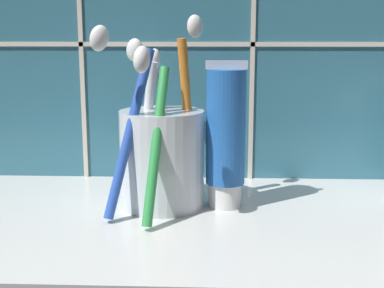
{
  "coord_description": "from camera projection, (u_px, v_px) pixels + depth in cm",
  "views": [
    {
      "loc": [
        -2.34,
        -46.81,
        18.52
      ],
      "look_at": [
        -4.31,
        1.23,
        8.56
      ],
      "focal_mm": 50.0,
      "sensor_mm": 36.0,
      "label": 1
    }
  ],
  "objects": [
    {
      "name": "sink_counter",
      "position": [
        238.0,
        227.0,
        0.49
      ],
      "size": [
        76.75,
        28.1,
        2.0
      ],
      "primitive_type": "cube",
      "color": "silver",
      "rests_on": "ground"
    },
    {
      "name": "toothpaste_tube",
      "position": [
        226.0,
        136.0,
        0.51
      ],
      "size": [
        3.91,
        3.72,
        14.08
      ],
      "color": "white",
      "rests_on": "sink_counter"
    },
    {
      "name": "toothbrush_cup",
      "position": [
        161.0,
        153.0,
        0.51
      ],
      "size": [
        10.07,
        16.57,
        18.36
      ],
      "color": "silver",
      "rests_on": "sink_counter"
    }
  ]
}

